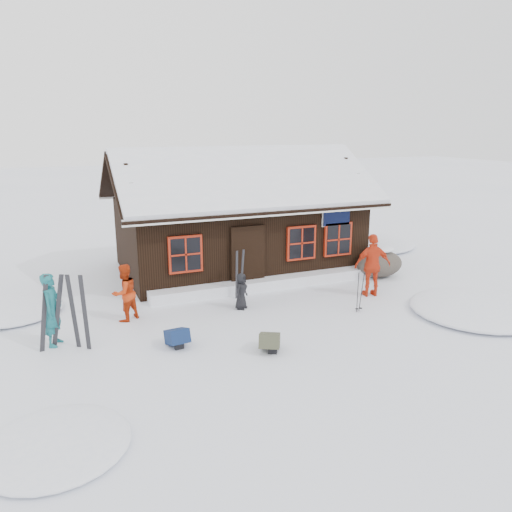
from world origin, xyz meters
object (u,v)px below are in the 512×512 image
object	(u,v)px
skier_teal	(52,310)
ski_poles	(360,293)
skier_orange_left	(124,293)
ski_pair_left	(51,313)
boulder	(379,263)
skier_orange_right	(373,265)
backpack_blue	(177,340)
skier_crouched	(241,291)
backpack_olive	(270,344)

from	to	relation	value
skier_teal	ski_poles	size ratio (longest dim) A/B	1.51
skier_orange_left	ski_pair_left	bearing A→B (deg)	-0.82
boulder	ski_poles	world-z (taller)	ski_poles
skier_orange_right	backpack_blue	world-z (taller)	skier_orange_right
skier_teal	ski_poles	distance (m)	8.00
skier_orange_left	skier_crouched	distance (m)	3.21
ski_pair_left	ski_poles	xyz separation A→B (m)	(7.98, -0.75, -0.32)
skier_teal	backpack_blue	xyz separation A→B (m)	(2.66, -1.21, -0.72)
skier_crouched	ski_pair_left	distance (m)	5.06
backpack_blue	skier_teal	bearing A→B (deg)	150.74
skier_crouched	backpack_olive	bearing A→B (deg)	-141.56
boulder	backpack_blue	world-z (taller)	boulder
skier_orange_left	skier_orange_right	world-z (taller)	skier_orange_right
backpack_blue	backpack_olive	bearing A→B (deg)	-33.70
boulder	ski_pair_left	world-z (taller)	ski_pair_left
skier_teal	skier_crouched	xyz separation A→B (m)	(4.96, 0.57, -0.36)
skier_orange_left	ski_pair_left	distance (m)	2.13
boulder	skier_orange_left	bearing A→B (deg)	-175.00
backpack_olive	skier_teal	bearing A→B (deg)	-178.24
ski_pair_left	ski_poles	bearing A→B (deg)	-16.44
ski_poles	backpack_olive	world-z (taller)	ski_poles
skier_teal	skier_orange_left	xyz separation A→B (m)	(1.79, 0.94, -0.11)
skier_orange_right	boulder	bearing A→B (deg)	-119.52
skier_orange_right	backpack_olive	xyz separation A→B (m)	(-4.49, -2.37, -0.80)
ski_pair_left	backpack_olive	distance (m)	5.12
ski_poles	boulder	bearing A→B (deg)	45.40
skier_orange_left	skier_orange_right	size ratio (longest dim) A/B	0.80
ski_pair_left	backpack_olive	bearing A→B (deg)	-35.78
skier_teal	skier_crouched	world-z (taller)	skier_teal
skier_crouched	ski_poles	size ratio (longest dim) A/B	0.90
skier_orange_right	backpack_blue	distance (m)	6.59
skier_orange_right	ski_pair_left	distance (m)	9.10
skier_crouched	backpack_olive	distance (m)	2.89
ski_pair_left	ski_poles	distance (m)	8.02
ski_poles	backpack_olive	size ratio (longest dim) A/B	1.90
backpack_blue	backpack_olive	distance (m)	2.19
backpack_olive	ski_poles	bearing A→B (deg)	50.30
skier_teal	boulder	size ratio (longest dim) A/B	1.07
skier_teal	skier_orange_right	xyz separation A→B (m)	(9.06, 0.10, 0.08)
skier_orange_right	skier_crouched	bearing A→B (deg)	6.12
skier_teal	ski_pair_left	distance (m)	0.16
ski_pair_left	ski_poles	world-z (taller)	ski_pair_left
ski_poles	backpack_blue	bearing A→B (deg)	-176.67
skier_orange_left	backpack_blue	world-z (taller)	skier_orange_left
skier_crouched	boulder	bearing A→B (deg)	-32.22
skier_orange_left	ski_pair_left	xyz separation A→B (m)	(-1.82, -1.09, 0.09)
skier_teal	boulder	bearing A→B (deg)	-57.84
skier_teal	boulder	world-z (taller)	skier_teal
skier_teal	skier_orange_left	bearing A→B (deg)	-39.27
skier_orange_left	skier_orange_right	bearing A→B (deg)	141.65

